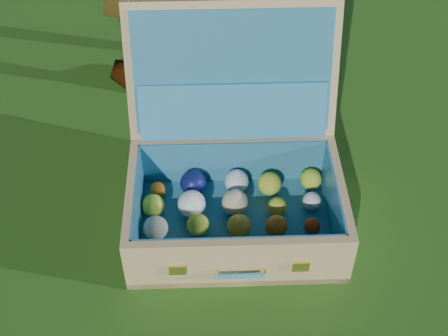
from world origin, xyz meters
TOP-DOWN VIEW (x-y plane):
  - ground at (0.00, 0.00)m, footprint 60.00×60.00m
  - suitcase at (0.13, 0.13)m, footprint 0.74×0.71m

SIDE VIEW (x-z plane):
  - ground at x=0.00m, z-range 0.00..0.00m
  - suitcase at x=0.13m, z-range -0.12..0.42m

